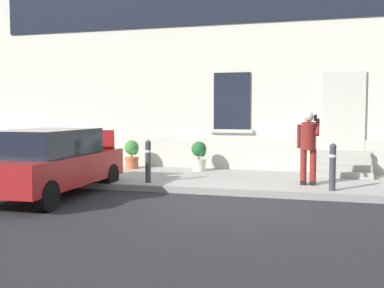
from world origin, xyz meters
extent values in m
plane|color=#232326|center=(0.00, 0.00, 0.00)|extent=(80.00, 80.00, 0.00)
cube|color=#99968E|center=(0.00, 2.80, 0.07)|extent=(24.00, 3.60, 0.15)
cube|color=gray|center=(0.00, 0.94, 0.07)|extent=(24.00, 0.12, 0.15)
cube|color=beige|center=(0.00, 5.30, 3.75)|extent=(24.00, 1.40, 7.50)
cube|color=#BCB7A8|center=(0.00, 4.58, 0.55)|extent=(24.00, 0.08, 1.10)
cube|color=maroon|center=(2.47, 4.57, 1.84)|extent=(1.00, 0.08, 2.10)
cube|color=#BCB7A8|center=(2.47, 4.55, 1.89)|extent=(1.16, 0.06, 2.24)
cube|color=black|center=(-0.73, 4.57, 2.20)|extent=(1.10, 0.06, 1.70)
cube|color=#BCB7A8|center=(-0.73, 4.54, 1.30)|extent=(1.30, 0.12, 0.10)
cube|color=#9E998E|center=(2.47, 3.48, 0.23)|extent=(1.45, 0.32, 0.16)
cube|color=#9E998E|center=(2.47, 3.80, 0.31)|extent=(1.45, 0.32, 0.32)
cube|color=#9E998E|center=(2.47, 4.12, 0.39)|extent=(1.45, 0.32, 0.48)
cube|color=#9E998E|center=(2.47, 4.44, 0.47)|extent=(1.45, 0.32, 0.64)
cube|color=maroon|center=(-3.86, -0.26, 0.62)|extent=(1.82, 4.03, 0.64)
cube|color=black|center=(-3.85, -0.41, 1.22)|extent=(1.58, 2.43, 0.56)
cube|color=black|center=(-3.89, 1.75, 0.40)|extent=(1.66, 0.13, 0.20)
cube|color=yellow|center=(-3.89, 1.75, 0.58)|extent=(0.52, 0.03, 0.12)
cube|color=#B21414|center=(-4.65, 1.73, 0.84)|extent=(0.16, 0.04, 0.18)
cube|color=#B21414|center=(-3.14, 1.76, 0.84)|extent=(0.16, 0.04, 0.18)
cube|color=maroon|center=(-3.89, 1.49, 1.12)|extent=(1.49, 0.09, 0.60)
cylinder|color=black|center=(-3.04, -1.65, 0.30)|extent=(0.21, 0.60, 0.60)
cylinder|color=black|center=(-4.68, 1.12, 0.30)|extent=(0.21, 0.60, 0.60)
cylinder|color=black|center=(-3.09, 1.15, 0.30)|extent=(0.21, 0.60, 0.60)
cylinder|color=#333338|center=(2.16, 1.35, 0.62)|extent=(0.14, 0.14, 0.95)
sphere|color=#333338|center=(2.16, 1.35, 1.12)|extent=(0.15, 0.15, 0.15)
cylinder|color=silver|center=(2.16, 1.35, 0.92)|extent=(0.15, 0.15, 0.06)
cylinder|color=#333338|center=(-2.17, 1.35, 0.62)|extent=(0.14, 0.14, 0.95)
sphere|color=#333338|center=(-2.17, 1.35, 1.12)|extent=(0.15, 0.15, 0.15)
cylinder|color=silver|center=(-2.17, 1.35, 0.92)|extent=(0.15, 0.15, 0.06)
cylinder|color=maroon|center=(1.51, 2.05, 0.60)|extent=(0.15, 0.15, 0.82)
cube|color=black|center=(1.51, 2.11, 0.20)|extent=(0.12, 0.28, 0.10)
cylinder|color=maroon|center=(1.73, 2.05, 0.60)|extent=(0.15, 0.15, 0.82)
cube|color=black|center=(1.73, 2.11, 0.20)|extent=(0.12, 0.28, 0.10)
cylinder|color=maroon|center=(1.62, 2.00, 1.32)|extent=(0.34, 0.43, 0.67)
sphere|color=tan|center=(1.62, 1.93, 1.76)|extent=(0.22, 0.22, 0.22)
sphere|color=silver|center=(1.62, 1.93, 1.79)|extent=(0.21, 0.21, 0.21)
cylinder|color=maroon|center=(1.40, 1.96, 1.30)|extent=(0.09, 0.18, 0.57)
cylinder|color=maroon|center=(1.82, 1.96, 1.52)|extent=(0.09, 0.42, 0.41)
cube|color=black|center=(1.77, 1.91, 1.74)|extent=(0.07, 0.02, 0.15)
cylinder|color=#B25B38|center=(-3.69, 3.90, 0.32)|extent=(0.40, 0.40, 0.34)
cylinder|color=#B25B38|center=(-3.69, 3.90, 0.46)|extent=(0.44, 0.44, 0.05)
cylinder|color=#47331E|center=(-3.69, 3.90, 0.61)|extent=(0.04, 0.04, 0.24)
sphere|color=#387F33|center=(-3.69, 3.90, 0.79)|extent=(0.44, 0.44, 0.44)
sphere|color=#387F33|center=(-3.59, 3.85, 0.69)|extent=(0.24, 0.24, 0.24)
cylinder|color=beige|center=(-1.56, 3.89, 0.32)|extent=(0.40, 0.40, 0.34)
cylinder|color=beige|center=(-1.56, 3.89, 0.46)|extent=(0.44, 0.44, 0.05)
cylinder|color=#47331E|center=(-1.56, 3.89, 0.61)|extent=(0.04, 0.04, 0.24)
sphere|color=#1E5628|center=(-1.56, 3.89, 0.79)|extent=(0.44, 0.44, 0.44)
sphere|color=#1E5628|center=(-1.46, 3.84, 0.69)|extent=(0.24, 0.24, 0.24)
camera|label=1|loc=(1.99, -9.32, 1.89)|focal=43.89mm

